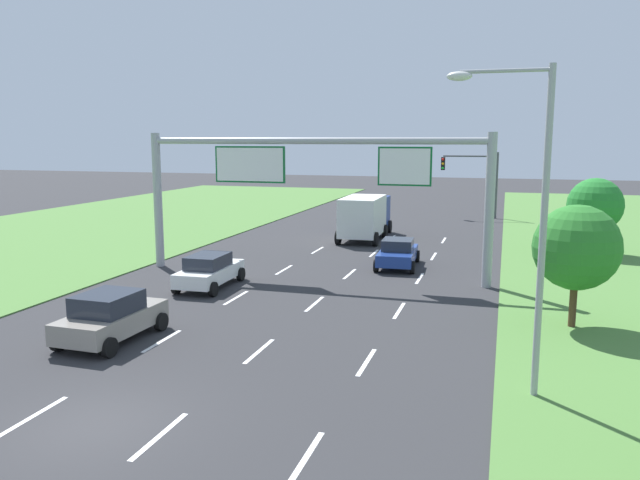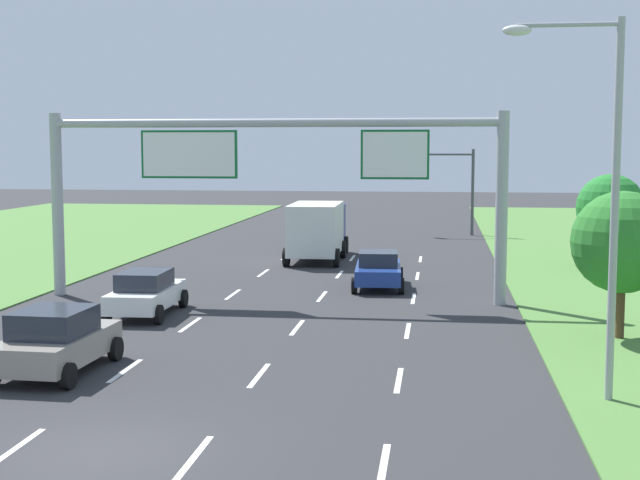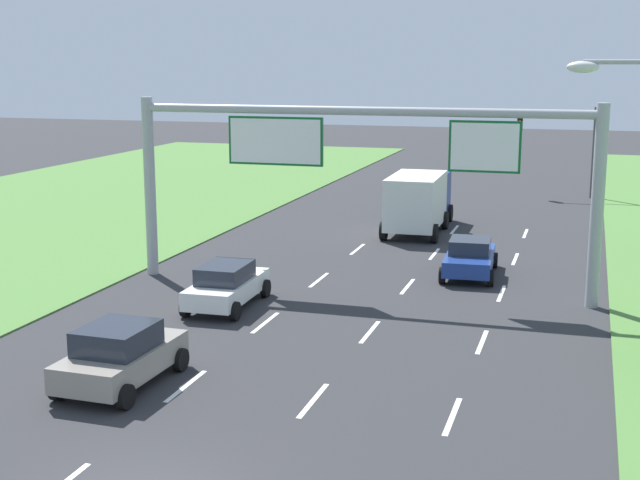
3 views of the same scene
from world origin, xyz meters
name	(u,v)px [view 2 (image 2 of 3)]	position (x,y,z in m)	size (l,w,h in m)	color
ground_plane	(103,453)	(0.00, 0.00, 0.00)	(200.00, 200.00, 0.00)	#2D2D30
lane_dashes_inner_left	(125,371)	(-1.75, 6.00, 0.00)	(0.14, 50.40, 0.01)	white
lane_dashes_inner_right	(259,375)	(1.75, 6.00, 0.00)	(0.14, 50.40, 0.01)	white
lane_dashes_slip	(399,380)	(5.25, 6.00, 0.00)	(0.14, 50.40, 0.01)	white
car_near_red	(378,270)	(3.74, 20.46, 0.74)	(2.26, 4.31, 1.49)	navy
car_lead_silver	(56,340)	(-3.39, 5.56, 0.84)	(2.25, 4.06, 1.66)	gray
car_mid_lane	(146,292)	(-3.69, 13.42, 0.79)	(2.06, 4.25, 1.53)	white
box_truck	(318,228)	(0.07, 29.18, 1.61)	(2.79, 7.10, 2.92)	navy
sign_gantry	(272,170)	(-0.01, 17.06, 4.88)	(17.24, 0.44, 7.00)	#9EA0A5
traffic_light_mast	(443,176)	(6.35, 43.00, 3.87)	(4.76, 0.49, 5.60)	#47494F
street_lamp	(598,176)	(9.63, 4.76, 5.08)	(2.61, 0.32, 8.50)	#9EA0A5
roadside_tree_mid	(623,242)	(11.54, 11.51, 2.92)	(3.02, 3.02, 4.44)	#513823
roadside_tree_far	(611,208)	(14.06, 27.22, 2.90)	(3.15, 3.15, 4.48)	#513823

